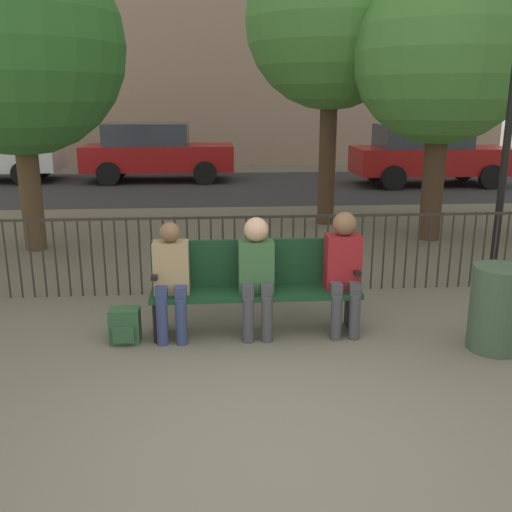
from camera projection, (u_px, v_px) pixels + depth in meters
The scene contains 14 objects.
ground_plane at pixel (279, 455), 3.77m from camera, with size 80.00×80.00×0.00m, color #605B4C.
park_bench at pixel (255, 283), 5.69m from camera, with size 2.06×0.45×0.92m.
seated_person_0 at pixel (171, 275), 5.46m from camera, with size 0.34×0.39×1.15m.
seated_person_1 at pixel (256, 269), 5.51m from camera, with size 0.34×0.39×1.19m.
seated_person_2 at pixel (343, 266), 5.57m from camera, with size 0.34×0.39×1.23m.
backpack at pixel (125, 326), 5.47m from camera, with size 0.29×0.23×0.34m.
fence_railing at pixel (247, 248), 6.80m from camera, with size 9.01×0.03×0.95m.
tree_1 at pixel (444, 54), 8.81m from camera, with size 2.82×2.82×4.38m.
tree_2 at pixel (15, 46), 8.14m from camera, with size 3.14×3.14×4.59m.
tree_3 at pixel (332, 22), 9.86m from camera, with size 3.02×3.02×5.09m.
street_surface at pixel (228, 187), 15.30m from camera, with size 24.00×6.00×0.01m.
parked_car_0 at pixel (156, 151), 16.18m from camera, with size 4.20×1.94×1.62m.
parked_car_1 at pixel (429, 154), 15.40m from camera, with size 4.20×1.94×1.62m.
trash_bin at pixel (498, 308), 5.27m from camera, with size 0.50×0.50×0.80m.
Camera 1 is at (-0.40, -3.26, 2.27)m, focal length 40.00 mm.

